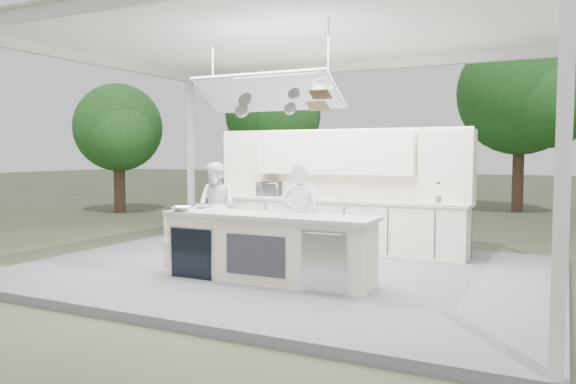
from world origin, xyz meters
The scene contains 12 objects.
ground centered at (0.00, 0.00, 0.00)m, with size 90.00×90.00×0.00m, color #444D35.
stage_deck centered at (0.00, 0.00, 0.06)m, with size 8.00×6.00×0.12m, color slate.
tent centered at (0.00, -0.01, 3.71)m, with size 8.20×6.20×3.86m.
demo_island centered at (0.18, -0.91, 0.60)m, with size 3.10×0.79×0.95m.
back_counter centered at (0.00, 1.90, 0.60)m, with size 5.08×0.72×0.95m.
back_wall_unit centered at (0.44, 2.11, 1.57)m, with size 5.05×0.48×2.25m.
tree_cluster centered at (-0.16, 9.77, 3.29)m, with size 19.55×9.40×5.85m.
head_chef centered at (0.49, -0.45, 0.95)m, with size 0.61×0.40×1.67m, color white.
sous_chef centered at (-1.86, 0.90, 0.94)m, with size 0.79×0.62×1.63m, color silver.
toaster_oven centered at (-1.38, 2.08, 1.20)m, with size 0.48×0.33×0.27m, color #B9BBC0.
bowl_large centered at (-1.10, -1.15, 1.11)m, with size 0.29×0.29×0.07m, color silver.
bowl_small centered at (-1.10, -0.65, 1.10)m, with size 0.21×0.21×0.07m, color #ADAFB4.
Camera 1 is at (3.93, -7.75, 1.92)m, focal length 35.00 mm.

